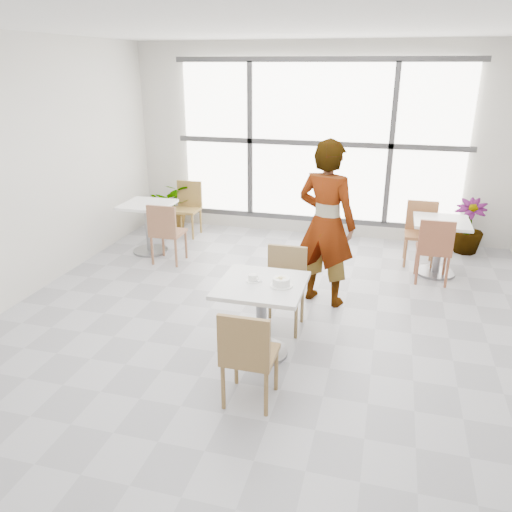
% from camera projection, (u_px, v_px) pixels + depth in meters
% --- Properties ---
extents(floor, '(7.00, 7.00, 0.00)m').
position_uv_depth(floor, '(263.00, 335.00, 5.27)').
color(floor, '#9E9EA5').
rests_on(floor, ground).
extents(ceiling, '(7.00, 7.00, 0.00)m').
position_uv_depth(ceiling, '(265.00, 20.00, 4.20)').
color(ceiling, white).
rests_on(ceiling, ground).
extents(wall_back, '(6.00, 0.00, 6.00)m').
position_uv_depth(wall_back, '(319.00, 143.00, 7.89)').
color(wall_back, silver).
rests_on(wall_back, ground).
extents(window, '(4.60, 0.07, 2.52)m').
position_uv_depth(window, '(318.00, 143.00, 7.83)').
color(window, white).
rests_on(window, ground).
extents(main_table, '(0.80, 0.80, 0.75)m').
position_uv_depth(main_table, '(261.00, 305.00, 4.76)').
color(main_table, silver).
rests_on(main_table, ground).
extents(chair_near, '(0.42, 0.42, 0.87)m').
position_uv_depth(chair_near, '(247.00, 352.00, 4.03)').
color(chair_near, olive).
rests_on(chair_near, ground).
extents(chair_far, '(0.42, 0.42, 0.87)m').
position_uv_depth(chair_far, '(285.00, 282.00, 5.32)').
color(chair_far, olive).
rests_on(chair_far, ground).
extents(oatmeal_bowl, '(0.21, 0.21, 0.09)m').
position_uv_depth(oatmeal_bowl, '(281.00, 282.00, 4.61)').
color(oatmeal_bowl, white).
rests_on(oatmeal_bowl, main_table).
extents(coffee_cup, '(0.16, 0.13, 0.07)m').
position_uv_depth(coffee_cup, '(253.00, 278.00, 4.71)').
color(coffee_cup, white).
rests_on(coffee_cup, main_table).
extents(person, '(0.81, 0.66, 1.92)m').
position_uv_depth(person, '(326.00, 224.00, 5.70)').
color(person, black).
rests_on(person, ground).
extents(bg_table_left, '(0.70, 0.70, 0.75)m').
position_uv_depth(bg_table_left, '(148.00, 221.00, 7.44)').
color(bg_table_left, white).
rests_on(bg_table_left, ground).
extents(bg_table_right, '(0.70, 0.70, 0.75)m').
position_uv_depth(bg_table_right, '(439.00, 239.00, 6.65)').
color(bg_table_right, white).
rests_on(bg_table_right, ground).
extents(bg_chair_left_near, '(0.42, 0.42, 0.87)m').
position_uv_depth(bg_chair_left_near, '(166.00, 230.00, 6.99)').
color(bg_chair_left_near, '#936143').
rests_on(bg_chair_left_near, ground).
extents(bg_chair_left_far, '(0.42, 0.42, 0.87)m').
position_uv_depth(bg_chair_left_far, '(188.00, 205.00, 8.24)').
color(bg_chair_left_far, olive).
rests_on(bg_chair_left_far, ground).
extents(bg_chair_right_near, '(0.42, 0.42, 0.87)m').
position_uv_depth(bg_chair_right_near, '(434.00, 247.00, 6.35)').
color(bg_chair_right_near, brown).
rests_on(bg_chair_right_near, ground).
extents(bg_chair_right_far, '(0.42, 0.42, 0.87)m').
position_uv_depth(bg_chair_right_far, '(421.00, 228.00, 7.05)').
color(bg_chair_right_far, '#A2683E').
rests_on(bg_chair_right_far, ground).
extents(plant_left, '(0.82, 0.74, 0.81)m').
position_uv_depth(plant_left, '(175.00, 206.00, 8.54)').
color(plant_left, '#337833').
rests_on(plant_left, ground).
extents(plant_right, '(0.53, 0.53, 0.82)m').
position_uv_depth(plant_right, '(468.00, 226.00, 7.45)').
color(plant_right, '#518A4E').
rests_on(plant_right, ground).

